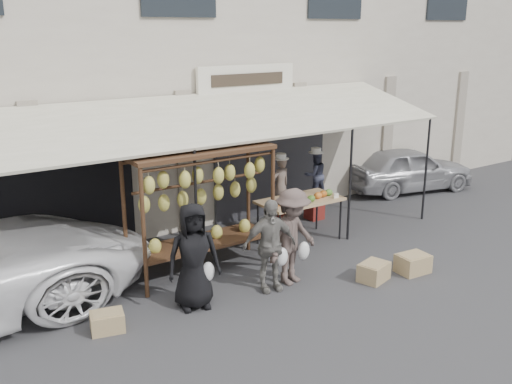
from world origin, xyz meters
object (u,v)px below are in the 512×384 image
produce_table (301,201)px  crate_far (107,322)px  customer_left (193,256)px  customer_right (292,237)px  crate_near_b (413,264)px  banana_rack (202,188)px  sedan (408,169)px  crate_near_a (374,272)px  vendor_left (280,186)px  customer_mid (269,245)px  vendor_right (315,175)px

produce_table → crate_far: 4.73m
customer_left → customer_right: (1.78, -0.16, -0.01)m
crate_near_b → customer_right: bearing=156.7°
banana_rack → crate_far: size_ratio=5.56×
sedan → produce_table: bearing=119.5°
banana_rack → crate_near_a: size_ratio=5.00×
vendor_left → customer_left: (-3.07, -1.90, -0.20)m
customer_mid → banana_rack: bearing=127.8°
customer_left → vendor_right: bearing=41.2°
banana_rack → vendor_right: banana_rack is taller
produce_table → crate_near_a: produce_table is taller
customer_left → customer_mid: (1.31, -0.17, -0.06)m
vendor_left → crate_far: size_ratio=2.64×
crate_near_a → crate_far: bearing=168.1°
vendor_right → customer_right: (-2.51, -2.40, -0.20)m
customer_right → crate_near_b: customer_right is taller
customer_left → crate_near_b: bearing=-1.6°
produce_table → customer_left: customer_left is taller
customer_right → sedan: size_ratio=0.48×
produce_table → vendor_left: size_ratio=1.38×
banana_rack → crate_near_a: (2.25, -1.96, -1.41)m
customer_right → vendor_right: bearing=31.1°
customer_mid → crate_near_b: (2.52, -0.88, -0.62)m
vendor_right → crate_near_a: vendor_right is taller
produce_table → sedan: 4.99m
vendor_right → crate_near_b: bearing=93.6°
vendor_left → customer_mid: size_ratio=0.79×
customer_left → customer_right: bearing=8.5°
produce_table → customer_left: size_ratio=1.01×
customer_right → crate_near_b: (2.05, -0.88, -0.67)m
customer_mid → customer_right: 0.47m
vendor_right → crate_near_b: (-0.45, -3.28, -0.87)m
produce_table → customer_left: bearing=-158.1°
customer_left → crate_far: size_ratio=3.60×
vendor_right → crate_near_a: 3.49m
customer_right → crate_near_a: customer_right is taller
vendor_left → sedan: size_ratio=0.35×
customer_mid → sedan: size_ratio=0.45×
produce_table → vendor_left: 0.67m
customer_left → customer_mid: size_ratio=1.07×
produce_table → sedan: size_ratio=0.49×
banana_rack → vendor_right: (3.53, 1.17, -0.54)m
vendor_right → customer_left: size_ratio=0.65×
crate_near_b → customer_left: bearing=164.8°
crate_near_b → sedan: bearing=42.5°
crate_far → banana_rack: bearing=25.4°
customer_right → crate_far: size_ratio=3.56×
customer_right → crate_near_a: (1.23, -0.73, -0.68)m
banana_rack → customer_mid: 1.56m
customer_right → sedan: (6.10, 2.83, -0.24)m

